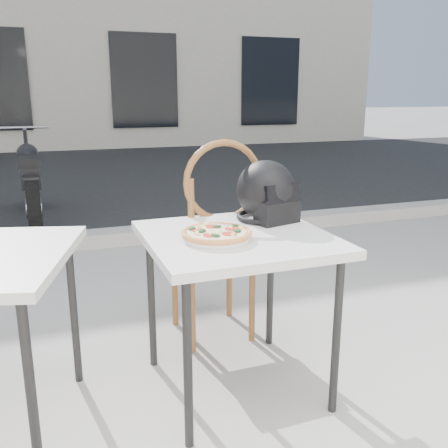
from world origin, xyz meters
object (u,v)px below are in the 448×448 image
object	(u,v)px
plate	(217,238)
motorcycle	(30,182)
cafe_table_main	(237,249)
pizza	(217,233)
cafe_chair_main	(217,232)
helmet	(267,194)

from	to	relation	value
plate	motorcycle	xyz separation A→B (m)	(-0.84, 3.60, -0.31)
cafe_table_main	motorcycle	bearing A→B (deg)	104.89
pizza	cafe_chair_main	size ratio (longest dim) A/B	0.27
cafe_chair_main	pizza	bearing A→B (deg)	69.98
plate	motorcycle	bearing A→B (deg)	103.09
cafe_table_main	helmet	world-z (taller)	helmet
cafe_table_main	plate	bearing A→B (deg)	-156.26
plate	motorcycle	distance (m)	3.71
motorcycle	plate	bearing A→B (deg)	-79.78
cafe_table_main	pizza	world-z (taller)	pizza
helmet	motorcycle	bearing A→B (deg)	94.17
cafe_table_main	helmet	distance (m)	0.35
plate	pizza	distance (m)	0.02
pizza	motorcycle	size ratio (longest dim) A/B	0.15
plate	helmet	size ratio (longest dim) A/B	1.00
motorcycle	cafe_table_main	bearing A→B (deg)	-77.98
pizza	motorcycle	bearing A→B (deg)	103.09
helmet	pizza	bearing A→B (deg)	-159.08
plate	helmet	world-z (taller)	helmet
cafe_table_main	cafe_chair_main	world-z (taller)	cafe_chair_main
cafe_table_main	pizza	distance (m)	0.15
pizza	helmet	bearing A→B (deg)	35.91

